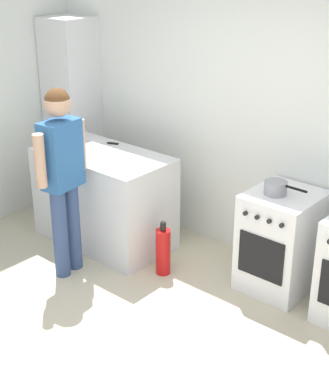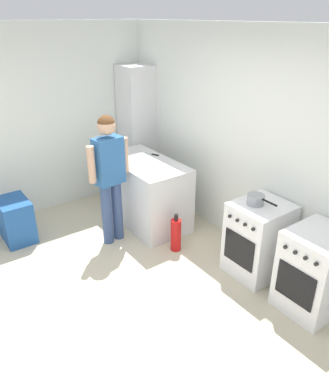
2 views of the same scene
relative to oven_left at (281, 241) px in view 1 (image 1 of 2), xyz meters
name	(u,v)px [view 1 (image 1 of 2)]	position (x,y,z in m)	size (l,w,h in m)	color
ground_plane	(116,360)	(-0.35, -1.58, -0.43)	(8.00, 8.00, 0.00)	beige
back_wall	(275,121)	(-0.35, 0.37, 0.87)	(6.00, 0.10, 2.60)	silver
counter_unit	(104,198)	(-1.70, -0.38, 0.02)	(1.30, 0.70, 0.90)	silver
oven_left	(281,241)	(0.00, 0.00, 0.00)	(0.54, 0.62, 0.85)	white
pot	(276,188)	(-0.05, -0.05, 0.48)	(0.36, 0.18, 0.11)	gray
knife_utility	(60,152)	(-2.01, -0.62, 0.48)	(0.25, 0.08, 0.01)	silver
knife_carving	(104,143)	(-1.90, -0.16, 0.48)	(0.32, 0.16, 0.01)	silver
person	(62,167)	(-1.53, -0.99, 0.56)	(0.24, 0.57, 1.64)	#384C7A
fire_extinguisher	(163,251)	(-0.87, -0.48, -0.21)	(0.13, 0.13, 0.50)	red
larder_cabinet	(73,113)	(-2.65, 0.10, 0.57)	(0.48, 0.44, 2.00)	silver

